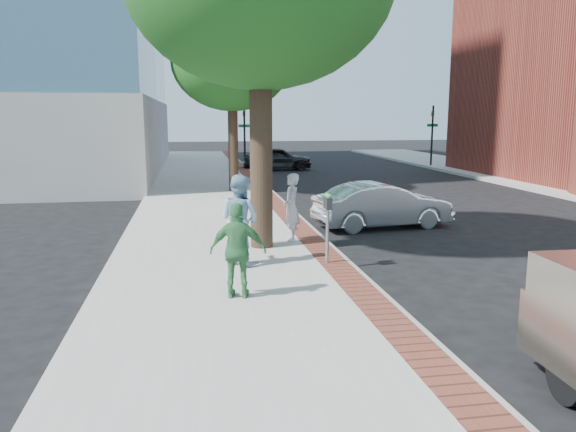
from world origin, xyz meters
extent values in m
plane|color=black|center=(0.00, 0.00, 0.00)|extent=(120.00, 120.00, 0.00)
cube|color=#9E9991|center=(-1.50, 8.00, 0.07)|extent=(5.00, 60.00, 0.15)
cube|color=brown|center=(0.70, 8.00, 0.15)|extent=(0.60, 60.00, 0.01)
cube|color=gray|center=(1.05, 8.00, 0.07)|extent=(0.10, 60.00, 0.15)
cylinder|color=black|center=(0.90, 22.00, 1.90)|extent=(0.12, 0.12, 3.80)
imported|color=black|center=(0.90, 22.00, 3.00)|extent=(0.18, 0.15, 0.90)
cube|color=#1E7238|center=(0.90, 22.00, 2.60)|extent=(0.70, 0.03, 0.18)
cylinder|color=black|center=(12.50, 22.00, 1.90)|extent=(0.12, 0.12, 3.80)
imported|color=black|center=(12.50, 22.00, 3.00)|extent=(0.18, 0.15, 0.90)
cube|color=#1E7238|center=(12.50, 22.00, 2.60)|extent=(0.70, 0.03, 0.18)
cylinder|color=black|center=(-0.60, 1.90, 2.35)|extent=(0.52, 0.52, 4.40)
cylinder|color=black|center=(-0.50, 12.00, 2.08)|extent=(0.40, 0.40, 3.85)
ellipsoid|color=#1B4F16|center=(-0.50, 12.00, 5.32)|extent=(4.80, 4.80, 3.94)
cylinder|color=gray|center=(0.55, 0.15, 0.72)|extent=(0.07, 0.07, 1.15)
cube|color=#2D3030|center=(0.55, 0.06, 1.42)|extent=(0.12, 0.14, 0.24)
cube|color=#2D3030|center=(0.55, 0.24, 1.42)|extent=(0.12, 0.14, 0.24)
sphere|color=#3F8C4C|center=(0.55, 0.06, 1.57)|extent=(0.11, 0.11, 0.11)
sphere|color=#3F8C4C|center=(0.55, 0.24, 1.57)|extent=(0.11, 0.11, 0.11)
imported|color=#BAB9BF|center=(0.19, 2.34, 0.98)|extent=(0.43, 0.63, 1.67)
imported|color=#7BA6BF|center=(-1.24, 0.41, 1.08)|extent=(1.14, 1.14, 1.87)
imported|color=#3A8146|center=(-1.45, -1.77, 0.96)|extent=(1.01, 0.58, 1.62)
imported|color=silver|center=(3.19, 4.28, 0.65)|extent=(4.09, 1.90, 1.30)
imported|color=black|center=(2.82, 22.00, 0.69)|extent=(4.10, 1.71, 1.39)
cylinder|color=black|center=(1.92, -5.69, 0.30)|extent=(0.22, 0.61, 0.60)
camera|label=1|loc=(-2.17, -10.92, 3.19)|focal=35.00mm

